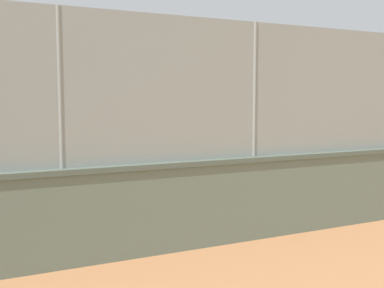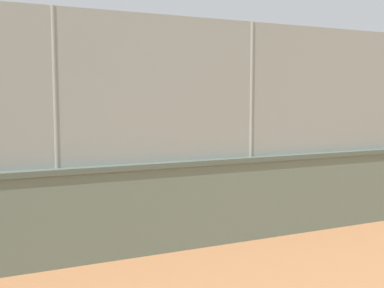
% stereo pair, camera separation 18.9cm
% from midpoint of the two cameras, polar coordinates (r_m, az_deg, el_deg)
% --- Properties ---
extents(ground_plane, '(260.00, 260.00, 0.00)m').
position_cam_midpoint_polar(ground_plane, '(18.22, -16.08, -2.11)').
color(ground_plane, '#A36B42').
extents(perimeter_wall, '(32.02, 0.41, 1.39)m').
position_cam_midpoint_polar(perimeter_wall, '(7.99, 6.75, -6.39)').
color(perimeter_wall, slate).
rests_on(perimeter_wall, ground_plane).
extents(fence_panel_on_wall, '(31.45, 0.11, 2.20)m').
position_cam_midpoint_polar(fence_panel_on_wall, '(7.82, 6.90, 6.54)').
color(fence_panel_on_wall, gray).
rests_on(fence_panel_on_wall, perimeter_wall).
extents(player_foreground_swinging, '(0.88, 0.97, 1.59)m').
position_cam_midpoint_polar(player_foreground_swinging, '(15.21, 3.14, 0.18)').
color(player_foreground_swinging, navy).
rests_on(player_foreground_swinging, ground_plane).
extents(player_baseline_waiting, '(1.17, 0.69, 1.48)m').
position_cam_midpoint_polar(player_baseline_waiting, '(9.81, -11.72, -3.28)').
color(player_baseline_waiting, black).
rests_on(player_baseline_waiting, ground_plane).
extents(sports_ball, '(0.24, 0.24, 0.24)m').
position_cam_midpoint_polar(sports_ball, '(15.42, 8.37, -2.85)').
color(sports_ball, orange).
rests_on(sports_ball, ground_plane).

